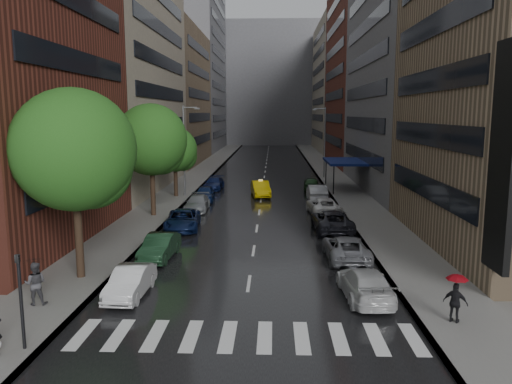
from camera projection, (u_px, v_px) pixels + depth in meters
ground at (244, 316)px, 20.92m from camera, size 220.00×220.00×0.00m
road at (265, 173)px, 70.27m from camera, size 14.00×140.00×0.01m
sidewalk_left at (201, 173)px, 70.57m from camera, size 4.00×140.00×0.15m
sidewalk_right at (329, 173)px, 69.95m from camera, size 4.00×140.00×0.15m
crosswalk at (246, 337)px, 18.93m from camera, size 13.15×2.80×0.01m
buildings_left at (169, 63)px, 76.95m from camera, size 8.00×108.00×38.00m
buildings_right at (367, 68)px, 74.01m from camera, size 8.05×109.10×36.00m
building_far at (269, 85)px, 134.88m from camera, size 40.00×14.00×32.00m
tree_near at (74, 150)px, 24.44m from camera, size 6.06×6.06×9.66m
tree_mid at (151, 140)px, 39.88m from camera, size 5.76×5.76×9.18m
tree_far at (175, 150)px, 49.52m from camera, size 4.41×4.41×7.03m
taxi at (261, 189)px, 50.70m from camera, size 2.30×4.96×1.57m
parked_cars_left at (191, 210)px, 40.04m from camera, size 2.77×37.17×1.48m
parked_cars_right at (329, 216)px, 37.38m from camera, size 2.81×37.49×1.61m
ped_black_umbrella at (35, 277)px, 21.58m from camera, size 1.05×0.98×2.09m
ped_red_umbrella at (456, 294)px, 19.73m from camera, size 1.01×0.85×2.01m
traffic_light at (20, 292)px, 17.36m from camera, size 0.18×0.15×3.45m
street_lamp_left at (185, 148)px, 50.03m from camera, size 1.74×0.22×9.00m
street_lamp_right at (324, 141)px, 64.30m from camera, size 1.74×0.22×9.00m
awning at (344, 162)px, 54.66m from camera, size 4.00×8.00×3.12m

